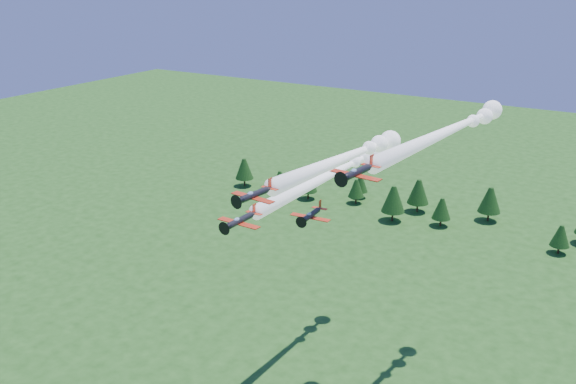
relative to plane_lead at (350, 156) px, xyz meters
The scene contains 5 objects.
plane_lead is the anchor object (origin of this frame).
plane_left 20.47m from the plane_lead, 124.88° to the left, with size 7.89×53.06×3.70m.
plane_right 19.56m from the plane_lead, 52.75° to the left, with size 11.42×54.95×3.70m.
plane_slot 11.85m from the plane_lead, 104.15° to the right, with size 6.63×7.21×2.33m.
treeline 103.07m from the plane_lead, 93.04° to the left, with size 168.70×22.81×11.49m.
Camera 1 is at (46.09, -75.30, 76.23)m, focal length 40.00 mm.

